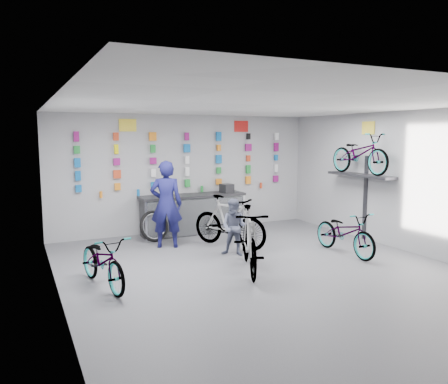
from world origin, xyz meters
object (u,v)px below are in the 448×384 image
bike_left (103,261)px  bike_center (249,240)px  clerk (166,204)px  bike_service (229,222)px  counter (193,215)px  bike_right (345,232)px  customer (235,227)px

bike_left → bike_center: bearing=-18.4°
clerk → bike_service: bearing=176.0°
counter → bike_right: size_ratio=1.54×
bike_right → customer: bearing=156.4°
counter → customer: (0.01, -2.28, 0.10)m
bike_right → bike_center: bearing=-176.3°
clerk → counter: bearing=-114.2°
bike_right → customer: (-2.13, 0.91, 0.13)m
bike_right → bike_service: 2.49m
bike_right → bike_service: size_ratio=0.91×
bike_left → customer: 2.92m
bike_service → bike_right: bearing=-67.7°
bike_left → bike_center: size_ratio=0.86×
counter → bike_left: size_ratio=1.60×
bike_service → bike_center: bearing=-133.2°
bike_left → bike_right: size_ratio=0.96×
bike_left → bike_service: size_ratio=0.88×
bike_right → customer: customer is taller
clerk → customer: 1.69m
bike_left → bike_right: bike_right is taller
bike_left → customer: (2.81, 0.77, 0.15)m
clerk → bike_left: bearing=70.6°
bike_center → customer: bike_center is taller
counter → bike_left: 4.14m
bike_left → clerk: clerk is taller
bike_left → counter: bearing=36.0°
counter → customer: bearing=-89.7°
bike_right → clerk: clerk is taller
counter → bike_service: 1.63m
bike_left → clerk: size_ratio=0.87×
counter → bike_left: counter is taller
bike_center → counter: bearing=108.8°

